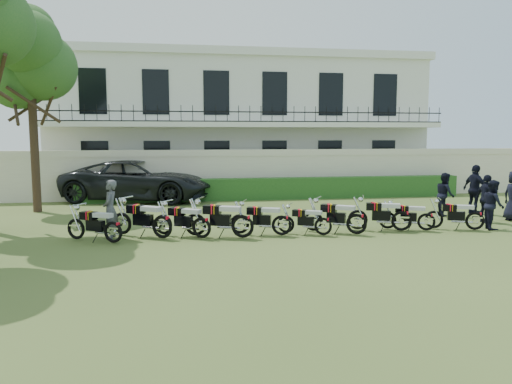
# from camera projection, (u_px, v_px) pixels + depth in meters

# --- Properties ---
(ground) EXTENTS (100.00, 100.00, 0.00)m
(ground) POSITION_uv_depth(u_px,v_px,m) (290.00, 229.00, 16.15)
(ground) COLOR #405522
(ground) RESTS_ON ground
(perimeter_wall) EXTENTS (30.00, 0.35, 2.30)m
(perimeter_wall) POSITION_uv_depth(u_px,v_px,m) (252.00, 173.00, 23.85)
(perimeter_wall) COLOR #EBE1C6
(perimeter_wall) RESTS_ON ground
(hedge) EXTENTS (18.00, 0.60, 1.00)m
(hedge) POSITION_uv_depth(u_px,v_px,m) (276.00, 189.00, 23.31)
(hedge) COLOR #184319
(hedge) RESTS_ON ground
(building) EXTENTS (20.40, 9.60, 7.40)m
(building) POSITION_uv_depth(u_px,v_px,m) (236.00, 122.00, 29.39)
(building) COLOR white
(building) RESTS_ON ground
(tree_west_near) EXTENTS (3.40, 3.20, 7.90)m
(tree_west_near) POSITION_uv_depth(u_px,v_px,m) (31.00, 59.00, 18.92)
(tree_west_near) COLOR #473323
(tree_west_near) RESTS_ON ground
(motorcycle_0) EXTENTS (1.68, 1.06, 1.04)m
(motorcycle_0) POSITION_uv_depth(u_px,v_px,m) (113.00, 227.00, 13.88)
(motorcycle_0) COLOR black
(motorcycle_0) RESTS_ON ground
(motorcycle_1) EXTENTS (1.83, 1.23, 1.15)m
(motorcycle_1) POSITION_uv_depth(u_px,v_px,m) (162.00, 221.00, 14.46)
(motorcycle_1) COLOR black
(motorcycle_1) RESTS_ON ground
(motorcycle_2) EXTENTS (1.68, 1.11, 1.05)m
(motorcycle_2) POSITION_uv_depth(u_px,v_px,m) (202.00, 223.00, 14.51)
(motorcycle_2) COLOR black
(motorcycle_2) RESTS_ON ground
(motorcycle_3) EXTENTS (2.02, 0.96, 1.16)m
(motorcycle_3) POSITION_uv_depth(u_px,v_px,m) (243.00, 221.00, 14.54)
(motorcycle_3) COLOR black
(motorcycle_3) RESTS_ON ground
(motorcycle_4) EXTENTS (1.81, 0.83, 1.03)m
(motorcycle_4) POSITION_uv_depth(u_px,v_px,m) (282.00, 220.00, 14.92)
(motorcycle_4) COLOR black
(motorcycle_4) RESTS_ON ground
(motorcycle_5) EXTENTS (1.54, 0.86, 0.92)m
(motorcycle_5) POSITION_uv_depth(u_px,v_px,m) (323.00, 222.00, 14.96)
(motorcycle_5) COLOR black
(motorcycle_5) RESTS_ON ground
(motorcycle_6) EXTENTS (1.74, 1.12, 1.08)m
(motorcycle_6) POSITION_uv_depth(u_px,v_px,m) (357.00, 219.00, 15.07)
(motorcycle_6) COLOR black
(motorcycle_6) RESTS_ON ground
(motorcycle_7) EXTENTS (1.89, 0.85, 1.08)m
(motorcycle_7) POSITION_uv_depth(u_px,v_px,m) (402.00, 216.00, 15.59)
(motorcycle_7) COLOR black
(motorcycle_7) RESTS_ON ground
(motorcycle_8) EXTENTS (1.61, 0.84, 0.94)m
(motorcycle_8) POSITION_uv_depth(u_px,v_px,m) (427.00, 218.00, 15.66)
(motorcycle_8) COLOR black
(motorcycle_8) RESTS_ON ground
(motorcycle_9) EXTENTS (1.71, 0.83, 0.99)m
(motorcycle_9) POSITION_uv_depth(u_px,v_px,m) (475.00, 216.00, 15.76)
(motorcycle_9) COLOR black
(motorcycle_9) RESTS_ON ground
(suv) EXTENTS (7.25, 4.71, 1.86)m
(suv) POSITION_uv_depth(u_px,v_px,m) (138.00, 181.00, 22.74)
(suv) COLOR black
(suv) RESTS_ON ground
(inspector) EXTENTS (0.47, 0.66, 1.73)m
(inspector) POSITION_uv_depth(u_px,v_px,m) (110.00, 209.00, 14.56)
(inspector) COLOR #56565B
(inspector) RESTS_ON ground
(officer_1) EXTENTS (0.81, 0.92, 1.59)m
(officer_1) POSITION_uv_depth(u_px,v_px,m) (493.00, 205.00, 15.96)
(officer_1) COLOR black
(officer_1) RESTS_ON ground
(officer_2) EXTENTS (0.45, 0.99, 1.66)m
(officer_2) POSITION_uv_depth(u_px,v_px,m) (486.00, 199.00, 17.15)
(officer_2) COLOR black
(officer_2) RESTS_ON ground
(officer_4) EXTENTS (0.77, 0.90, 1.62)m
(officer_4) POSITION_uv_depth(u_px,v_px,m) (445.00, 194.00, 18.59)
(officer_4) COLOR black
(officer_4) RESTS_ON ground
(officer_5) EXTENTS (0.69, 1.18, 1.89)m
(officer_5) POSITION_uv_depth(u_px,v_px,m) (475.00, 189.00, 19.01)
(officer_5) COLOR black
(officer_5) RESTS_ON ground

